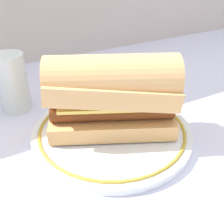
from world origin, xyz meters
TOP-DOWN VIEW (x-y plane):
  - ground_plane at (0.00, 0.00)m, footprint 1.50×1.50m
  - plate at (-0.01, 0.01)m, footprint 0.26×0.26m
  - sausage_sandwich at (-0.01, 0.01)m, footprint 0.22×0.16m
  - drinking_glass at (-0.13, 0.17)m, footprint 0.06×0.06m

SIDE VIEW (x-z plane):
  - ground_plane at x=0.00m, z-range 0.00..0.00m
  - plate at x=-0.01m, z-range 0.00..0.02m
  - drinking_glass at x=-0.13m, z-range -0.01..0.10m
  - sausage_sandwich at x=-0.01m, z-range 0.02..0.14m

